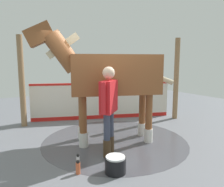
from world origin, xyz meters
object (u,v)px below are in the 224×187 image
object	(u,v)px
horse	(109,76)
wash_bucket	(115,165)
bottle_spray	(78,168)
bottle_shampoo	(78,161)
handler	(109,104)

from	to	relation	value
horse	wash_bucket	bearing A→B (deg)	83.78
bottle_spray	bottle_shampoo	bearing A→B (deg)	69.01
bottle_shampoo	bottle_spray	world-z (taller)	bottle_spray
wash_bucket	bottle_shampoo	xyz separation A→B (m)	(-0.47, 0.52, -0.04)
bottle_shampoo	handler	bearing A→B (deg)	12.93
horse	bottle_spray	distance (m)	2.17
horse	handler	xyz separation A→B (m)	(-0.40, -0.67, -0.51)
wash_bucket	bottle_spray	distance (m)	0.63
horse	bottle_shampoo	size ratio (longest dim) A/B	14.02
wash_bucket	bottle_spray	world-z (taller)	wash_bucket
wash_bucket	bottle_spray	xyz separation A→B (m)	(-0.56, 0.28, -0.04)
horse	bottle_spray	size ratio (longest dim) A/B	13.67
bottle_shampoo	horse	bearing A→B (deg)	36.80
handler	wash_bucket	size ratio (longest dim) A/B	4.97
horse	bottle_spray	bearing A→B (deg)	61.05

